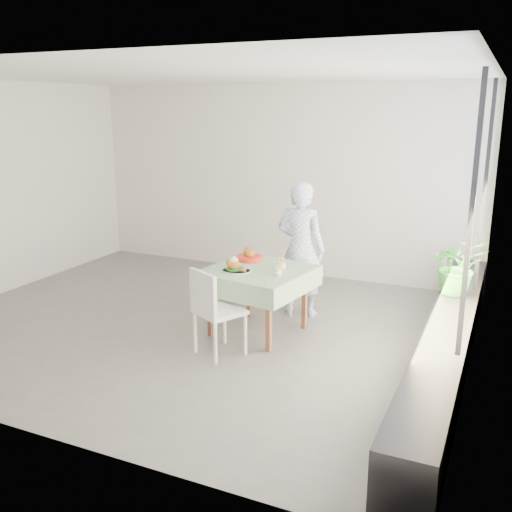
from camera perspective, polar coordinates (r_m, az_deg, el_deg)
The scene contains 16 objects.
floor at distance 6.74m, azimuth -6.07°, elevation -6.85°, with size 6.00×6.00×0.00m, color #5B5856.
ceiling at distance 6.27m, azimuth -6.79°, elevation 17.66°, with size 6.00×6.00×0.00m, color white.
wall_back at distance 8.58m, azimuth 2.19°, elevation 7.58°, with size 6.00×0.02×2.80m, color silver.
wall_front at distance 4.45m, azimuth -23.02°, elevation -0.40°, with size 6.00×0.02×2.80m, color silver.
wall_right at distance 5.49m, azimuth 21.67°, elevation 2.44°, with size 0.02×5.00×2.80m, color silver.
window_pane at distance 5.45m, azimuth 21.61°, elevation 5.04°, with size 0.01×4.80×2.18m, color #D1E0F9.
window_ledge at distance 5.84m, azimuth 18.62°, elevation -8.44°, with size 0.40×4.80×0.50m, color black.
cafe_table at distance 6.34m, azimuth 0.23°, elevation -3.74°, with size 1.19×1.19×0.74m.
chair_far at distance 7.11m, azimuth 3.69°, elevation -3.54°, with size 0.50×0.50×0.79m.
chair_near at distance 5.86m, azimuth -3.75°, elevation -7.22°, with size 0.58×0.58×0.91m.
diner at distance 6.84m, azimuth 4.50°, elevation 0.72°, with size 0.60×0.39×1.64m, color #89A7DB.
main_dish at distance 6.15m, azimuth -2.12°, elevation -1.07°, with size 0.32×0.32×0.16m.
juice_cup_orange at distance 6.18m, azimuth 2.57°, elevation -0.89°, with size 0.10×0.10×0.28m.
juice_cup_lemonade at distance 5.97m, azimuth 2.23°, elevation -1.52°, with size 0.09×0.09×0.25m.
second_dish at distance 6.60m, azimuth -0.67°, elevation -0.05°, with size 0.31×0.31×0.15m.
potted_plant at distance 6.48m, azimuth 19.57°, elevation -0.94°, with size 0.57×0.49×0.63m, color #2A7326.
Camera 1 is at (3.21, -5.38, 2.47)m, focal length 40.00 mm.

